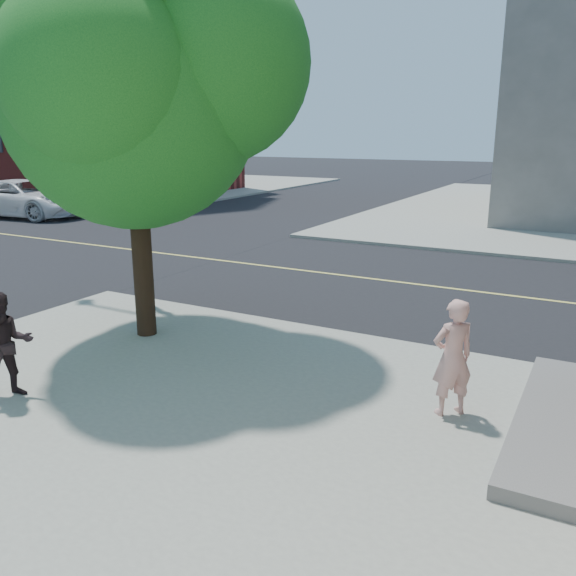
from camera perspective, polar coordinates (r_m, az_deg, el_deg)
The scene contains 10 objects.
ground at distance 13.93m, azimuth -13.95°, elevation -1.26°, with size 140.00×140.00×0.00m, color black.
road_ew at distance 17.40m, azimuth -3.98°, elevation 2.33°, with size 140.00×9.00×0.01m, color black.
sidewalk_nw at distance 45.03m, azimuth -17.40°, elevation 9.41°, with size 26.00×25.00×0.12m, color gray.
church at distance 40.44m, azimuth -18.79°, elevation 18.91°, with size 15.20×12.00×14.40m.
office_block at distance 52.29m, azimuth -25.14°, elevation 19.36°, with size 12.00×14.08×18.00m.
man_on_phone at distance 8.04m, azimuth 15.48°, elevation -6.43°, with size 0.57×0.38×1.58m, color #D89C93.
pedestrian at distance 9.12m, azimuth -25.45°, elevation -5.01°, with size 0.74×0.58×1.52m, color black.
street_tree at distance 10.73m, azimuth -14.32°, elevation 19.79°, with size 5.42×4.93×7.19m.
signal_pole at distance 14.43m, azimuth -20.85°, elevation 13.53°, with size 3.85×0.44×4.35m.
car_a at distance 29.47m, azimuth -23.93°, elevation 7.85°, with size 2.76×5.98×1.66m, color white.
Camera 1 is at (9.16, -9.81, 3.74)m, focal length 37.15 mm.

